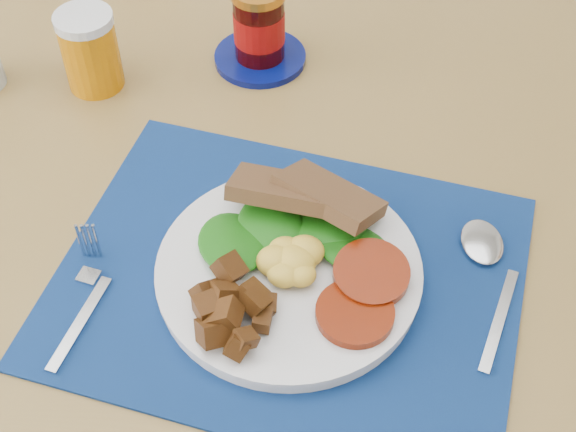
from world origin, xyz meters
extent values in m
cube|color=brown|center=(0.00, 0.20, 0.73)|extent=(1.40, 0.90, 0.04)
cylinder|color=brown|center=(0.64, 0.59, 0.35)|extent=(0.06, 0.06, 0.71)
cube|color=brown|center=(-0.07, 0.87, 0.40)|extent=(0.49, 0.48, 0.04)
cylinder|color=brown|center=(0.14, 0.95, 0.19)|extent=(0.03, 0.03, 0.38)
cylinder|color=brown|center=(-0.16, 1.07, 0.19)|extent=(0.03, 0.03, 0.38)
cylinder|color=brown|center=(0.03, 0.66, 0.19)|extent=(0.03, 0.03, 0.38)
cylinder|color=brown|center=(-0.27, 0.78, 0.19)|extent=(0.03, 0.03, 0.38)
cube|color=black|center=(0.22, 0.01, 0.75)|extent=(0.56, 0.49, 0.00)
cylinder|color=silver|center=(0.22, 0.01, 0.76)|extent=(0.27, 0.27, 0.02)
ellipsoid|color=yellow|center=(0.22, 0.01, 0.79)|extent=(0.06, 0.06, 0.03)
cylinder|color=maroon|center=(0.29, -0.03, 0.78)|extent=(0.08, 0.08, 0.01)
ellipsoid|color=#0D4108|center=(0.23, 0.05, 0.78)|extent=(0.14, 0.09, 0.01)
cube|color=brown|center=(0.24, 0.09, 0.80)|extent=(0.13, 0.10, 0.04)
cube|color=#B2B5BA|center=(0.01, -0.04, 0.76)|extent=(0.05, 0.11, 0.00)
cube|color=#B2B5BA|center=(0.01, 0.04, 0.76)|extent=(0.04, 0.06, 0.00)
cube|color=#B2B5BA|center=(0.42, -0.04, 0.76)|extent=(0.06, 0.12, 0.00)
ellipsoid|color=#B2B5BA|center=(0.42, 0.05, 0.76)|extent=(0.04, 0.06, 0.01)
cylinder|color=#C97205|center=(-0.02, 0.33, 0.80)|extent=(0.07, 0.07, 0.10)
cylinder|color=#050E58|center=(0.19, 0.38, 0.75)|extent=(0.12, 0.12, 0.01)
cylinder|color=black|center=(0.19, 0.38, 0.80)|extent=(0.07, 0.07, 0.09)
cylinder|color=maroon|center=(0.19, 0.38, 0.80)|extent=(0.07, 0.07, 0.04)
camera|label=1|loc=(0.21, -0.48, 1.41)|focal=50.00mm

